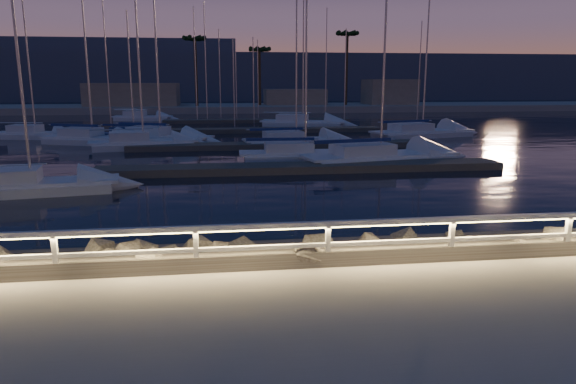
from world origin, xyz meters
name	(u,v)px	position (x,y,z in m)	size (l,w,h in m)	color
ground	(410,261)	(0.00, 0.00, 0.00)	(400.00, 400.00, 0.00)	gray
harbor_water	(274,145)	(0.00, 31.22, -0.97)	(400.00, 440.00, 0.60)	black
guard_rail	(409,230)	(-0.07, 0.00, 0.77)	(44.11, 0.12, 1.06)	white
riprap	(435,247)	(1.37, 1.74, -0.27)	(31.57, 3.01, 1.36)	#6A645B
floating_docks	(273,136)	(0.00, 32.50, -0.40)	(22.00, 36.00, 0.40)	#5F574E
far_shore	(246,106)	(-0.12, 74.05, 0.29)	(160.00, 14.00, 5.20)	gray
palm_left	(195,42)	(-8.00, 72.00, 10.14)	(3.00, 3.00, 11.20)	brown
palm_center	(259,52)	(2.00, 73.00, 8.78)	(3.00, 3.00, 9.70)	brown
palm_right	(347,37)	(16.00, 72.00, 11.03)	(3.00, 3.00, 12.20)	brown
distant_hills	(153,79)	(-22.13, 133.69, 4.74)	(230.00, 37.50, 18.00)	#3D485F
sailboat_a	(141,143)	(-10.15, 26.87, -0.14)	(7.78, 3.55, 12.87)	silver
sailboat_b	(27,184)	(-12.79, 11.97, -0.18)	(7.40, 3.25, 12.21)	silver
sailboat_c	(302,154)	(0.53, 19.88, -0.17)	(8.19, 2.70, 13.75)	silver
sailboat_d	(377,156)	(4.71, 18.04, -0.15)	(9.72, 4.60, 15.86)	silver
sailboat_e	(132,135)	(-11.77, 33.30, -0.20)	(6.31, 3.38, 10.42)	navy
sailboat_f	(158,137)	(-9.33, 30.60, -0.14)	(8.50, 5.48, 14.16)	silver
sailboat_g	(293,140)	(1.03, 27.17, -0.18)	(8.10, 3.28, 13.37)	silver
sailboat_i	(34,134)	(-20.19, 35.01, -0.17)	(7.21, 3.35, 11.92)	silver
sailboat_j	(90,138)	(-14.47, 30.41, -0.15)	(8.34, 5.15, 13.81)	silver
sailboat_k	(301,122)	(4.22, 44.23, -0.14)	(9.38, 5.34, 15.38)	silver
sailboat_l	(420,132)	(12.87, 31.94, -0.15)	(9.76, 5.01, 15.90)	silver
sailboat_m	(141,117)	(-14.21, 55.03, -0.16)	(7.37, 3.14, 12.24)	silver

